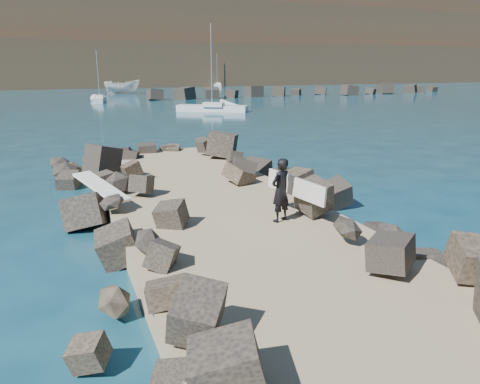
{
  "coord_description": "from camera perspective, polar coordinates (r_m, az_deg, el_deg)",
  "views": [
    {
      "loc": [
        -4.25,
        -11.72,
        4.63
      ],
      "look_at": [
        0.0,
        -1.0,
        1.5
      ],
      "focal_mm": 35.0,
      "sensor_mm": 36.0,
      "label": 1
    }
  ],
  "objects": [
    {
      "name": "sailboat_c",
      "position": [
        49.35,
        -3.4,
        10.17
      ],
      "size": [
        6.99,
        5.48,
        8.84
      ],
      "color": "silver",
      "rests_on": "ground"
    },
    {
      "name": "surfboard_resting",
      "position": [
        14.46,
        -16.55,
        0.16
      ],
      "size": [
        1.5,
        2.3,
        0.08
      ],
      "primitive_type": "cube",
      "rotation": [
        0.0,
        0.0,
        0.45
      ],
      "color": "white",
      "rests_on": "riprap_left"
    },
    {
      "name": "ground",
      "position": [
        13.3,
        -1.59,
        -5.2
      ],
      "size": [
        800.0,
        800.0,
        0.0
      ],
      "primitive_type": "plane",
      "color": "#0F384C",
      "rests_on": "ground"
    },
    {
      "name": "breakwater_secondary",
      "position": [
        77.51,
        9.03,
        12.01
      ],
      "size": [
        52.0,
        4.0,
        1.2
      ],
      "primitive_type": "cube",
      "color": "black",
      "rests_on": "ground"
    },
    {
      "name": "headland",
      "position": [
        172.68,
        -17.77,
        18.27
      ],
      "size": [
        360.0,
        140.0,
        32.0
      ],
      "primitive_type": "cube",
      "color": "#2D4919",
      "rests_on": "ground"
    },
    {
      "name": "boat_imported",
      "position": [
        83.43,
        -14.16,
        12.34
      ],
      "size": [
        6.25,
        3.32,
        2.29
      ],
      "primitive_type": "imported",
      "rotation": [
        0.0,
        0.0,
        1.38
      ],
      "color": "silver",
      "rests_on": "ground"
    },
    {
      "name": "surfer_with_board",
      "position": [
        12.37,
        5.24,
        0.28
      ],
      "size": [
        1.16,
        2.04,
        1.71
      ],
      "color": "black",
      "rests_on": "jetty"
    },
    {
      "name": "riprap_right",
      "position": [
        13.14,
        12.69,
        -3.52
      ],
      "size": [
        2.6,
        22.0,
        1.0
      ],
      "primitive_type": "cube",
      "color": "black",
      "rests_on": "ground"
    },
    {
      "name": "jetty",
      "position": [
        11.46,
        1.86,
        -7.03
      ],
      "size": [
        6.0,
        26.0,
        0.6
      ],
      "primitive_type": "cube",
      "color": "#8C7759",
      "rests_on": "ground"
    },
    {
      "name": "sailboat_b",
      "position": [
        64.28,
        -16.7,
        10.74
      ],
      "size": [
        2.2,
        5.52,
        6.68
      ],
      "color": "silver",
      "rests_on": "ground"
    },
    {
      "name": "sailboat_f",
      "position": [
        106.5,
        -2.78,
        12.85
      ],
      "size": [
        2.76,
        6.1,
        7.31
      ],
      "color": "silver",
      "rests_on": "ground"
    },
    {
      "name": "riprap_left",
      "position": [
        11.1,
        -13.18,
        -7.07
      ],
      "size": [
        2.6,
        22.0,
        1.0
      ],
      "primitive_type": "cube",
      "color": "black",
      "rests_on": "ground"
    }
  ]
}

